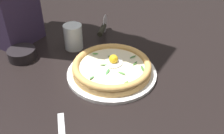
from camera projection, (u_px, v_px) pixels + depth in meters
name	position (u px, v px, depth m)	size (l,w,h in m)	color
ground_plane	(112.00, 77.00, 0.91)	(2.40, 2.40, 0.03)	black
pizza_plate	(112.00, 73.00, 0.89)	(0.32, 0.32, 0.01)	white
pizza	(112.00, 67.00, 0.88)	(0.28, 0.28, 0.06)	#DDA95D
side_bowl	(22.00, 54.00, 0.97)	(0.11, 0.11, 0.04)	black
pizza_cutter	(103.00, 28.00, 1.11)	(0.15, 0.04, 0.08)	silver
drinking_glass	(73.00, 38.00, 1.02)	(0.08, 0.08, 0.10)	silver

